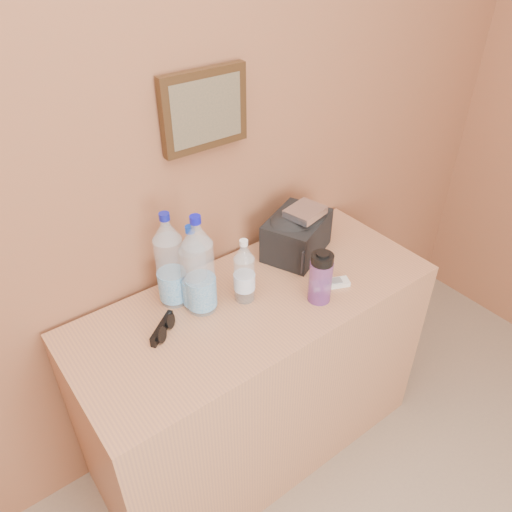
{
  "coord_description": "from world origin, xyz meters",
  "views": [
    {
      "loc": [
        -0.36,
        0.67,
        1.94
      ],
      "look_at": [
        0.42,
        1.71,
        0.99
      ],
      "focal_mm": 35.0,
      "sensor_mm": 36.0,
      "label": 1
    }
  ],
  "objects_px": {
    "pet_large_a": "(199,270)",
    "pet_large_b": "(170,264)",
    "sunglasses": "(162,328)",
    "pet_small": "(244,274)",
    "toiletry_bag": "(297,233)",
    "foil_packet": "(305,212)",
    "pet_large_c": "(194,272)",
    "nalgene_bottle": "(321,277)",
    "dresser": "(256,377)",
    "ac_remote": "(330,284)"
  },
  "relations": [
    {
      "from": "pet_small",
      "to": "pet_large_b",
      "type": "bearing_deg",
      "value": 145.18
    },
    {
      "from": "nalgene_bottle",
      "to": "sunglasses",
      "type": "distance_m",
      "value": 0.54
    },
    {
      "from": "pet_large_a",
      "to": "toiletry_bag",
      "type": "bearing_deg",
      "value": 6.72
    },
    {
      "from": "dresser",
      "to": "sunglasses",
      "type": "distance_m",
      "value": 0.54
    },
    {
      "from": "pet_large_c",
      "to": "pet_large_a",
      "type": "bearing_deg",
      "value": -71.17
    },
    {
      "from": "dresser",
      "to": "pet_large_b",
      "type": "xyz_separation_m",
      "value": [
        -0.23,
        0.16,
        0.56
      ]
    },
    {
      "from": "pet_large_b",
      "to": "pet_small",
      "type": "distance_m",
      "value": 0.25
    },
    {
      "from": "dresser",
      "to": "pet_large_a",
      "type": "distance_m",
      "value": 0.6
    },
    {
      "from": "dresser",
      "to": "toiletry_bag",
      "type": "distance_m",
      "value": 0.59
    },
    {
      "from": "ac_remote",
      "to": "pet_large_c",
      "type": "bearing_deg",
      "value": 178.68
    },
    {
      "from": "pet_large_c",
      "to": "foil_packet",
      "type": "xyz_separation_m",
      "value": [
        0.48,
        0.01,
        0.05
      ]
    },
    {
      "from": "sunglasses",
      "to": "dresser",
      "type": "bearing_deg",
      "value": -44.96
    },
    {
      "from": "pet_small",
      "to": "nalgene_bottle",
      "type": "distance_m",
      "value": 0.26
    },
    {
      "from": "pet_large_b",
      "to": "toiletry_bag",
      "type": "relative_size",
      "value": 1.34
    },
    {
      "from": "pet_large_a",
      "to": "foil_packet",
      "type": "height_order",
      "value": "pet_large_a"
    },
    {
      "from": "pet_small",
      "to": "sunglasses",
      "type": "distance_m",
      "value": 0.32
    },
    {
      "from": "pet_large_b",
      "to": "pet_large_a",
      "type": "bearing_deg",
      "value": -58.13
    },
    {
      "from": "sunglasses",
      "to": "foil_packet",
      "type": "height_order",
      "value": "foil_packet"
    },
    {
      "from": "pet_large_b",
      "to": "sunglasses",
      "type": "relative_size",
      "value": 2.5
    },
    {
      "from": "pet_large_a",
      "to": "dresser",
      "type": "bearing_deg",
      "value": -23.04
    },
    {
      "from": "pet_large_a",
      "to": "sunglasses",
      "type": "bearing_deg",
      "value": -171.3
    },
    {
      "from": "pet_large_a",
      "to": "nalgene_bottle",
      "type": "height_order",
      "value": "pet_large_a"
    },
    {
      "from": "dresser",
      "to": "pet_large_b",
      "type": "height_order",
      "value": "pet_large_b"
    },
    {
      "from": "pet_large_a",
      "to": "pet_large_c",
      "type": "bearing_deg",
      "value": 108.83
    },
    {
      "from": "foil_packet",
      "to": "pet_large_c",
      "type": "bearing_deg",
      "value": -179.28
    },
    {
      "from": "pet_large_c",
      "to": "nalgene_bottle",
      "type": "distance_m",
      "value": 0.42
    },
    {
      "from": "sunglasses",
      "to": "ac_remote",
      "type": "height_order",
      "value": "sunglasses"
    },
    {
      "from": "pet_large_a",
      "to": "foil_packet",
      "type": "distance_m",
      "value": 0.48
    },
    {
      "from": "dresser",
      "to": "pet_small",
      "type": "height_order",
      "value": "pet_small"
    },
    {
      "from": "pet_small",
      "to": "foil_packet",
      "type": "relative_size",
      "value": 1.81
    },
    {
      "from": "nalgene_bottle",
      "to": "ac_remote",
      "type": "height_order",
      "value": "nalgene_bottle"
    },
    {
      "from": "nalgene_bottle",
      "to": "foil_packet",
      "type": "xyz_separation_m",
      "value": [
        0.13,
        0.23,
        0.09
      ]
    },
    {
      "from": "pet_large_b",
      "to": "toiletry_bag",
      "type": "bearing_deg",
      "value": -3.94
    },
    {
      "from": "toiletry_bag",
      "to": "sunglasses",
      "type": "bearing_deg",
      "value": 163.25
    },
    {
      "from": "sunglasses",
      "to": "pet_small",
      "type": "bearing_deg",
      "value": -40.99
    },
    {
      "from": "pet_large_a",
      "to": "pet_large_b",
      "type": "bearing_deg",
      "value": 121.87
    },
    {
      "from": "nalgene_bottle",
      "to": "pet_large_b",
      "type": "bearing_deg",
      "value": 143.56
    },
    {
      "from": "pet_small",
      "to": "pet_large_c",
      "type": "bearing_deg",
      "value": 154.68
    },
    {
      "from": "pet_small",
      "to": "dresser",
      "type": "bearing_deg",
      "value": -40.32
    },
    {
      "from": "pet_large_b",
      "to": "foil_packet",
      "type": "xyz_separation_m",
      "value": [
        0.53,
        -0.06,
        0.04
      ]
    },
    {
      "from": "toiletry_bag",
      "to": "dresser",
      "type": "bearing_deg",
      "value": 179.76
    },
    {
      "from": "pet_large_a",
      "to": "pet_large_b",
      "type": "relative_size",
      "value": 1.04
    },
    {
      "from": "pet_large_a",
      "to": "foil_packet",
      "type": "xyz_separation_m",
      "value": [
        0.47,
        0.03,
        0.03
      ]
    },
    {
      "from": "dresser",
      "to": "pet_large_c",
      "type": "bearing_deg",
      "value": 151.78
    },
    {
      "from": "toiletry_bag",
      "to": "foil_packet",
      "type": "relative_size",
      "value": 1.93
    },
    {
      "from": "pet_small",
      "to": "ac_remote",
      "type": "xyz_separation_m",
      "value": [
        0.28,
        -0.13,
        -0.1
      ]
    },
    {
      "from": "nalgene_bottle",
      "to": "foil_packet",
      "type": "relative_size",
      "value": 1.46
    },
    {
      "from": "nalgene_bottle",
      "to": "foil_packet",
      "type": "distance_m",
      "value": 0.28
    },
    {
      "from": "nalgene_bottle",
      "to": "dresser",
      "type": "bearing_deg",
      "value": 142.46
    },
    {
      "from": "ac_remote",
      "to": "sunglasses",
      "type": "bearing_deg",
      "value": -170.81
    }
  ]
}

